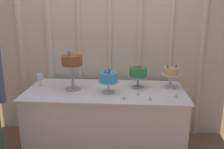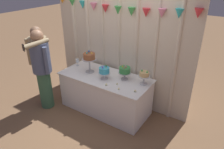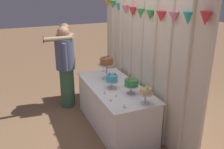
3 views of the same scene
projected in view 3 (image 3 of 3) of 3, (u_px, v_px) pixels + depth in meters
The scene contains 14 objects.
ground_plane at pixel (110, 127), 4.47m from camera, with size 24.00×24.00×0.00m, color #846042.
draped_curtain at pixel (141, 55), 4.30m from camera, with size 3.11×0.15×2.41m.
cake_table at pixel (115, 107), 4.37m from camera, with size 1.82×0.83×0.77m.
cake_display_leftmost at pixel (107, 63), 4.46m from camera, with size 0.30×0.30×0.44m.
cake_display_midleft at pixel (112, 79), 4.12m from camera, with size 0.24×0.24×0.28m.
cake_display_midright at pixel (131, 83), 3.90m from camera, with size 0.24×0.24×0.28m.
cake_display_rightmost at pixel (146, 92), 3.57m from camera, with size 0.22×0.22×0.29m.
wine_glass at pixel (103, 66), 4.93m from camera, with size 0.07×0.07×0.15m.
tealight_far_left at pixel (105, 93), 3.95m from camera, with size 0.04×0.04×0.03m.
tealight_near_left at pixel (116, 96), 3.86m from camera, with size 0.04×0.04×0.03m.
tealight_near_right at pixel (111, 100), 3.71m from camera, with size 0.04×0.04×0.03m.
tealight_far_right at pixel (124, 107), 3.51m from camera, with size 0.04×0.04×0.04m.
guest_girl_blue_dress at pixel (66, 62), 5.01m from camera, with size 0.48×0.68×1.71m.
guest_man_dark_suit at pixel (65, 65), 4.94m from camera, with size 0.53×0.44×1.67m.
Camera 3 is at (3.58, -1.49, 2.41)m, focal length 39.90 mm.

